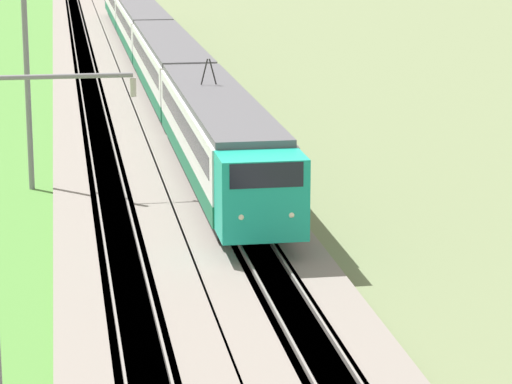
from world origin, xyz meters
The scene contains 6 objects.
ballast_main centered at (50.00, 0.00, 0.15)m, with size 240.00×4.40×0.30m.
ballast_adjacent centered at (50.00, -4.33, 0.15)m, with size 240.00×4.40×0.30m.
track_main centered at (50.00, 0.00, 0.16)m, with size 240.00×1.57×0.45m.
track_adjacent centered at (50.00, -4.33, 0.16)m, with size 240.00×1.57×0.45m.
passenger_train centered at (66.60, -4.33, 2.30)m, with size 84.94×2.88×4.93m.
catenary_mast_mid centered at (36.19, 2.97, 5.02)m, with size 0.22×2.56×9.75m.
Camera 1 is at (-11.49, 1.79, 11.35)m, focal length 85.00 mm.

